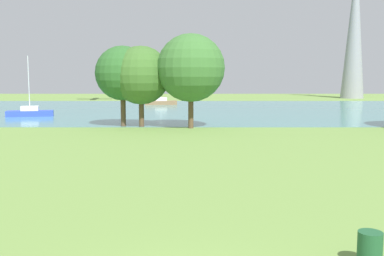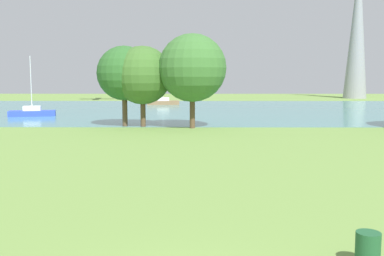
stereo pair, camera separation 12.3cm
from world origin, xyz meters
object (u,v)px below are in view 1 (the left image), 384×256
Objects in this scene: tree_east_far at (142,75)px; litter_bin at (371,249)px; sailboat_blue at (31,112)px; electricity_pylon at (355,26)px; sailboat_brown at (162,102)px; tree_west_near at (192,68)px; tree_west_far at (123,73)px.

litter_bin is at bearing -73.48° from tree_east_far.
sailboat_blue is 64.26m from electricity_pylon.
litter_bin is 58.37m from sailboat_brown.
tree_west_near is (4.23, -0.99, 0.60)m from tree_east_far.
tree_west_far is 0.88× the size of tree_west_near.
sailboat_blue is at bearing 119.40° from litter_bin.
electricity_pylon is (27.19, 77.93, 13.43)m from litter_bin.
sailboat_blue is at bearing 140.28° from tree_west_far.
tree_west_far is (-1.23, -29.04, 4.11)m from sailboat_brown.
litter_bin is at bearing -81.32° from tree_west_near.
electricity_pylon is at bearing 39.15° from sailboat_blue.
electricity_pylon is at bearing 52.94° from tree_west_far.
tree_west_far is at bearing 169.04° from tree_east_far.
litter_bin is at bearing -70.74° from tree_west_far.
sailboat_brown is (12.77, 19.45, -0.01)m from sailboat_blue.
sailboat_blue reaches higher than sailboat_brown.
tree_west_far reaches higher than tree_east_far.
litter_bin is 43.90m from sailboat_blue.
tree_west_near reaches higher than tree_west_far.
sailboat_brown is at bearing 98.66° from litter_bin.
sailboat_brown is at bearing 98.64° from tree_west_near.
tree_east_far is at bearing -125.68° from electricity_pylon.
tree_east_far is at bearing -36.98° from sailboat_blue.
sailboat_blue is 0.93× the size of tree_west_far.
litter_bin is at bearing -81.34° from sailboat_brown.
sailboat_blue is 16.91m from tree_east_far.
sailboat_blue is 0.94× the size of tree_east_far.
tree_west_near is 60.16m from electricity_pylon.
tree_west_far is at bearing 109.26° from litter_bin.
tree_west_far is at bearing -39.72° from sailboat_blue.
litter_bin is 0.12× the size of tree_east_far.
tree_west_near is at bearing -12.54° from tree_west_far.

